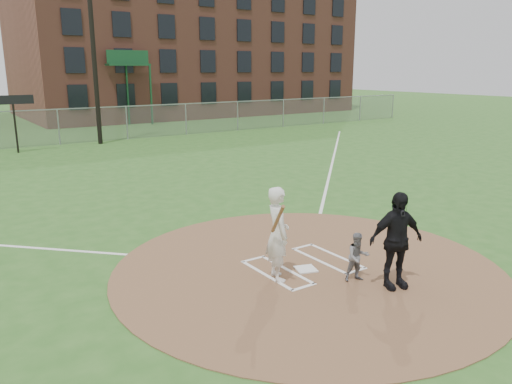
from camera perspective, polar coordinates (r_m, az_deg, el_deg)
ground at (r=11.05m, az=5.90°, el=-8.64°), size 140.00×140.00×0.00m
dirt_circle at (r=11.04m, az=5.90°, el=-8.60°), size 8.40×8.40×0.02m
home_plate at (r=10.90m, az=5.71°, el=-8.76°), size 0.53×0.53×0.03m
foul_line_first at (r=23.30m, az=8.71°, el=3.33°), size 17.04×17.04×0.01m
catcher at (r=10.36m, az=11.55°, el=-7.29°), size 0.59×0.52×1.01m
umpire at (r=10.09m, az=15.71°, el=-5.33°), size 1.22×0.78×1.94m
batters_boxes at (r=11.14m, az=5.40°, el=-8.29°), size 2.08×1.88×0.01m
batter_at_plate at (r=10.09m, az=2.50°, el=-4.76°), size 0.75×1.11×1.94m
outfield_fence at (r=30.66m, az=-21.63°, el=6.95°), size 56.08×0.08×2.03m
brick_warehouse at (r=51.12m, az=-8.17°, el=17.47°), size 30.00×17.17×15.00m
light_pole at (r=30.13m, az=-18.29°, el=17.80°), size 1.20×0.30×12.22m
scoreboard_sign at (r=28.33m, az=-26.02°, el=8.82°), size 2.00×0.10×2.93m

